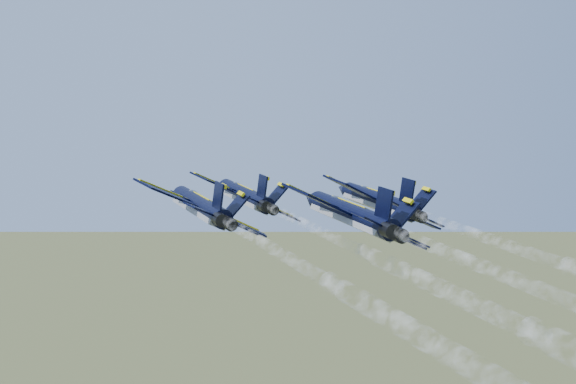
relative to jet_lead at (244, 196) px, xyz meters
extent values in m
cylinder|color=black|center=(0.10, -0.35, 0.04)|extent=(5.65, 14.36, 2.41)
cone|color=black|center=(-1.88, 7.91, 0.04)|extent=(2.99, 3.27, 2.41)
ellipsoid|color=black|center=(-0.51, 3.25, 0.57)|extent=(1.88, 2.81, 1.23)
cube|color=gray|center=(-0.18, -0.42, -0.60)|extent=(4.58, 12.77, 1.10)
cube|color=black|center=(-2.97, -1.96, 1.44)|extent=(6.68, 5.91, 2.74)
cube|color=yellow|center=(-3.35, -0.18, 1.54)|extent=(4.96, 3.23, 2.70)
cube|color=black|center=(3.48, -0.42, -1.57)|extent=(5.99, 3.87, 2.74)
cube|color=yellow|center=(3.10, 1.36, -1.47)|extent=(5.59, 0.81, 2.70)
cube|color=black|center=(-0.31, -7.42, 0.96)|extent=(3.11, 2.90, 1.29)
cube|color=black|center=(3.67, -6.46, -0.89)|extent=(2.82, 2.08, 1.29)
cube|color=black|center=(1.30, -6.26, 1.78)|extent=(1.02, 2.40, 2.78)
cube|color=black|center=(2.91, -5.87, 1.02)|extent=(2.50, 2.76, 2.17)
cylinder|color=black|center=(1.38, -7.78, 0.14)|extent=(1.81, 1.61, 1.56)
cylinder|color=black|center=(2.24, -7.58, -0.26)|extent=(1.81, 1.61, 1.56)
cylinder|color=black|center=(-5.93, -15.34, 0.04)|extent=(5.65, 14.36, 2.41)
cone|color=black|center=(-7.91, -7.09, 0.04)|extent=(2.99, 3.27, 2.41)
ellipsoid|color=black|center=(-6.54, -11.75, 0.57)|extent=(1.88, 2.81, 1.23)
cube|color=gray|center=(-6.21, -15.41, -0.60)|extent=(4.58, 12.77, 1.10)
cube|color=black|center=(-9.00, -16.96, 1.44)|extent=(6.68, 5.91, 2.74)
cube|color=yellow|center=(-9.38, -15.18, 1.54)|extent=(4.96, 3.23, 2.70)
cube|color=black|center=(-2.55, -15.41, -1.57)|extent=(5.99, 3.87, 2.74)
cube|color=yellow|center=(-2.93, -13.63, -1.47)|extent=(5.59, 0.81, 2.70)
cube|color=black|center=(-6.34, -22.41, 0.96)|extent=(3.11, 2.90, 1.29)
cube|color=black|center=(-2.36, -21.45, -0.89)|extent=(2.82, 2.08, 1.29)
cube|color=black|center=(-4.73, -21.25, 1.78)|extent=(1.02, 2.40, 2.78)
cube|color=black|center=(-3.12, -20.87, 1.02)|extent=(2.50, 2.76, 2.17)
cylinder|color=black|center=(-4.65, -22.77, 0.14)|extent=(1.81, 1.61, 1.56)
cylinder|color=black|center=(-3.79, -22.57, -0.26)|extent=(1.81, 1.61, 1.56)
cylinder|color=black|center=(12.73, -11.12, 0.04)|extent=(5.65, 14.36, 2.41)
cone|color=black|center=(10.75, -2.87, 0.04)|extent=(2.99, 3.27, 2.41)
ellipsoid|color=black|center=(12.12, -7.53, 0.57)|extent=(1.88, 2.81, 1.23)
cube|color=gray|center=(12.45, -11.19, -0.60)|extent=(4.58, 12.77, 1.10)
cube|color=black|center=(9.66, -12.74, 1.44)|extent=(6.68, 5.91, 2.74)
cube|color=yellow|center=(9.28, -10.96, 1.54)|extent=(4.96, 3.23, 2.70)
cube|color=black|center=(16.11, -11.19, -1.57)|extent=(5.99, 3.87, 2.74)
cube|color=yellow|center=(15.72, -9.41, -1.47)|extent=(5.59, 0.81, 2.70)
cube|color=black|center=(12.31, -18.19, 0.96)|extent=(3.11, 2.90, 1.29)
cube|color=black|center=(16.29, -17.23, -0.89)|extent=(2.82, 2.08, 1.29)
cube|color=black|center=(13.93, -17.03, 1.78)|extent=(1.02, 2.40, 2.78)
cube|color=black|center=(15.54, -16.64, 1.02)|extent=(2.50, 2.76, 2.17)
cylinder|color=black|center=(14.01, -18.55, 0.14)|extent=(1.81, 1.61, 1.56)
cylinder|color=black|center=(14.86, -18.35, -0.26)|extent=(1.81, 1.61, 1.56)
cylinder|color=black|center=(6.05, -26.52, 0.04)|extent=(5.65, 14.36, 2.41)
cone|color=black|center=(4.07, -18.26, 0.04)|extent=(2.99, 3.27, 2.41)
ellipsoid|color=black|center=(5.44, -22.92, 0.57)|extent=(1.88, 2.81, 1.23)
cube|color=gray|center=(5.77, -26.59, -0.60)|extent=(4.58, 12.77, 1.10)
cube|color=black|center=(2.98, -28.13, 1.44)|extent=(6.68, 5.91, 2.74)
cube|color=yellow|center=(2.60, -26.35, 1.54)|extent=(4.96, 3.23, 2.70)
cube|color=black|center=(9.43, -26.59, -1.57)|extent=(5.99, 3.87, 2.74)
cube|color=yellow|center=(9.04, -24.81, -1.47)|extent=(5.59, 0.81, 2.70)
cube|color=black|center=(5.63, -33.58, 0.96)|extent=(3.11, 2.90, 1.29)
cube|color=black|center=(9.61, -32.63, -0.89)|extent=(2.82, 2.08, 1.29)
cube|color=black|center=(7.25, -32.43, 1.78)|extent=(1.02, 2.40, 2.78)
cube|color=black|center=(8.86, -32.04, 1.02)|extent=(2.50, 2.76, 2.17)
cylinder|color=black|center=(7.33, -33.95, 0.14)|extent=(1.81, 1.61, 1.56)
cylinder|color=black|center=(8.18, -33.75, -0.26)|extent=(1.81, 1.61, 1.56)
cylinder|color=white|center=(4.49, -18.66, 0.04)|extent=(6.74, 23.25, 1.28)
cylinder|color=white|center=(9.67, -40.31, 0.04)|extent=(7.20, 23.36, 1.76)
cylinder|color=white|center=(-1.54, -33.65, 0.04)|extent=(6.74, 23.25, 1.28)
cylinder|color=white|center=(3.64, -55.31, 0.04)|extent=(7.20, 23.36, 1.76)
cylinder|color=white|center=(17.11, -29.43, 0.04)|extent=(6.74, 23.25, 1.28)
cylinder|color=white|center=(10.43, -44.83, 0.04)|extent=(6.74, 23.25, 1.28)
camera|label=1|loc=(-11.74, -98.98, 6.42)|focal=55.00mm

